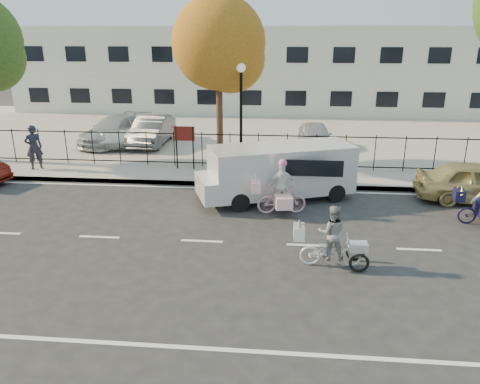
# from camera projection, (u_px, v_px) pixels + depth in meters

# --- Properties ---
(ground) EXTENTS (120.00, 120.00, 0.00)m
(ground) POSITION_uv_depth(u_px,v_px,m) (202.00, 241.00, 13.27)
(ground) COLOR #333334
(road_markings) EXTENTS (60.00, 9.52, 0.01)m
(road_markings) POSITION_uv_depth(u_px,v_px,m) (202.00, 241.00, 13.26)
(road_markings) COLOR silver
(road_markings) RESTS_ON ground
(curb) EXTENTS (60.00, 0.10, 0.15)m
(curb) POSITION_uv_depth(u_px,v_px,m) (224.00, 184.00, 18.00)
(curb) COLOR #A8A399
(curb) RESTS_ON ground
(sidewalk) EXTENTS (60.00, 2.20, 0.15)m
(sidewalk) POSITION_uv_depth(u_px,v_px,m) (227.00, 176.00, 18.99)
(sidewalk) COLOR #A8A399
(sidewalk) RESTS_ON ground
(parking_lot) EXTENTS (60.00, 15.60, 0.15)m
(parking_lot) POSITION_uv_depth(u_px,v_px,m) (245.00, 132.00, 27.37)
(parking_lot) COLOR #A8A399
(parking_lot) RESTS_ON ground
(iron_fence) EXTENTS (58.00, 0.06, 1.50)m
(iron_fence) POSITION_uv_depth(u_px,v_px,m) (230.00, 150.00, 19.75)
(iron_fence) COLOR black
(iron_fence) RESTS_ON sidewalk
(building) EXTENTS (34.00, 10.00, 6.00)m
(building) POSITION_uv_depth(u_px,v_px,m) (256.00, 68.00, 35.83)
(building) COLOR silver
(building) RESTS_ON ground
(lamppost) EXTENTS (0.36, 0.36, 4.33)m
(lamppost) POSITION_uv_depth(u_px,v_px,m) (241.00, 99.00, 18.61)
(lamppost) COLOR black
(lamppost) RESTS_ON sidewalk
(street_sign) EXTENTS (0.85, 0.06, 1.80)m
(street_sign) POSITION_uv_depth(u_px,v_px,m) (185.00, 139.00, 19.37)
(street_sign) COLOR black
(street_sign) RESTS_ON sidewalk
(zebra_trike) EXTENTS (1.88, 0.71, 1.62)m
(zebra_trike) POSITION_uv_depth(u_px,v_px,m) (331.00, 243.00, 11.70)
(zebra_trike) COLOR white
(zebra_trike) RESTS_ON ground
(unicorn_bike) EXTENTS (1.86, 1.32, 1.84)m
(unicorn_bike) POSITION_uv_depth(u_px,v_px,m) (281.00, 194.00, 15.08)
(unicorn_bike) COLOR #D4A1B2
(unicorn_bike) RESTS_ON ground
(white_van) EXTENTS (5.84, 3.45, 1.92)m
(white_van) POSITION_uv_depth(u_px,v_px,m) (279.00, 170.00, 16.32)
(white_van) COLOR silver
(white_van) RESTS_ON ground
(gold_sedan) EXTENTS (4.21, 1.91, 1.40)m
(gold_sedan) POSITION_uv_depth(u_px,v_px,m) (478.00, 183.00, 16.13)
(gold_sedan) COLOR tan
(gold_sedan) RESTS_ON ground
(pedestrian) EXTENTS (0.81, 0.76, 1.86)m
(pedestrian) POSITION_uv_depth(u_px,v_px,m) (34.00, 147.00, 19.44)
(pedestrian) COLOR black
(pedestrian) RESTS_ON sidewalk
(lot_car_a) EXTENTS (3.13, 5.01, 1.35)m
(lot_car_a) POSITION_uv_depth(u_px,v_px,m) (115.00, 130.00, 24.00)
(lot_car_a) COLOR #AAAEB2
(lot_car_a) RESTS_ON parking_lot
(lot_car_b) EXTENTS (3.51, 5.19, 1.32)m
(lot_car_b) POSITION_uv_depth(u_px,v_px,m) (119.00, 130.00, 24.14)
(lot_car_b) COLOR silver
(lot_car_b) RESTS_ON parking_lot
(lot_car_c) EXTENTS (1.54, 4.32, 1.42)m
(lot_car_c) POSITION_uv_depth(u_px,v_px,m) (152.00, 130.00, 23.84)
(lot_car_c) COLOR #4F5257
(lot_car_c) RESTS_ON parking_lot
(lot_car_d) EXTENTS (1.73, 3.76, 1.25)m
(lot_car_d) POSITION_uv_depth(u_px,v_px,m) (315.00, 136.00, 23.06)
(lot_car_d) COLOR #A9ABB1
(lot_car_d) RESTS_ON parking_lot
(tree_mid) EXTENTS (3.90, 3.90, 7.15)m
(tree_mid) POSITION_uv_depth(u_px,v_px,m) (222.00, 48.00, 19.45)
(tree_mid) COLOR #442D1D
(tree_mid) RESTS_ON ground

